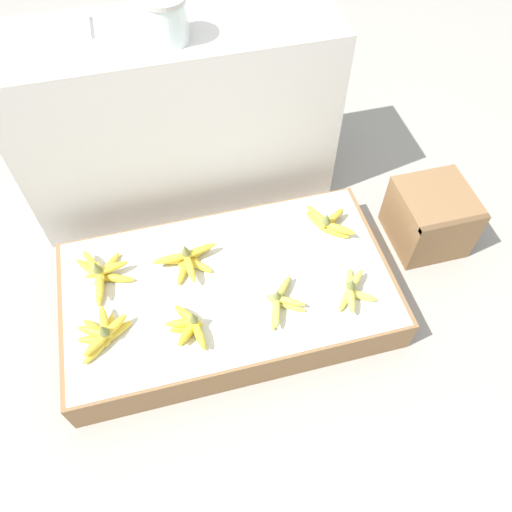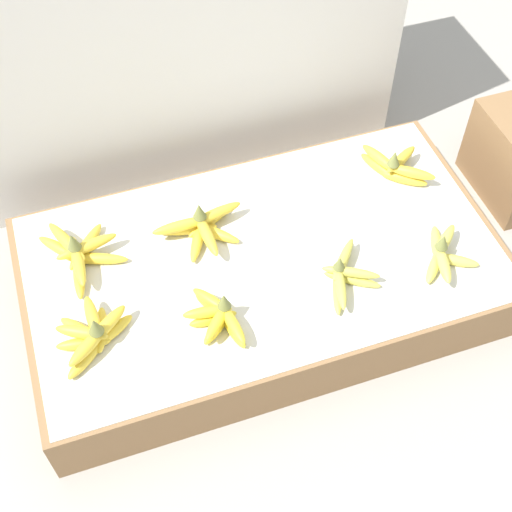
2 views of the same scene
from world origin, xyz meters
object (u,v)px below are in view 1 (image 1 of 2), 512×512
wooden_crate (430,217)px  banana_bunch_middle_left (101,274)px  foam_tray_white (61,29)px  banana_bunch_middle_midleft (187,259)px  banana_bunch_front_midright (281,301)px  banana_bunch_front_right (352,290)px  banana_bunch_front_midleft (190,326)px  banana_bunch_front_left (103,333)px  glass_jar (166,19)px  banana_bunch_middle_right (329,222)px

wooden_crate → banana_bunch_middle_left: banana_bunch_middle_left is taller
foam_tray_white → banana_bunch_middle_midleft: bearing=-67.3°
banana_bunch_middle_left → banana_bunch_front_midright: bearing=-24.2°
banana_bunch_front_right → banana_bunch_middle_midleft: size_ratio=0.81×
banana_bunch_front_midleft → foam_tray_white: bearing=103.8°
banana_bunch_front_left → glass_jar: size_ratio=1.35×
banana_bunch_middle_midleft → foam_tray_white: size_ratio=1.29×
banana_bunch_middle_left → banana_bunch_middle_midleft: (0.33, -0.02, -0.00)m
banana_bunch_front_right → banana_bunch_middle_right: (0.02, 0.33, 0.00)m
banana_bunch_front_midleft → glass_jar: (0.13, 0.79, 0.69)m
banana_bunch_front_right → banana_bunch_middle_left: banana_bunch_middle_left is taller
wooden_crate → banana_bunch_front_midleft: 1.14m
glass_jar → foam_tray_white: glass_jar is taller
wooden_crate → banana_bunch_front_left: banana_bunch_front_left is taller
banana_bunch_front_midright → foam_tray_white: foam_tray_white is taller
banana_bunch_middle_midleft → banana_bunch_middle_right: bearing=3.8°
banana_bunch_middle_midleft → wooden_crate: bearing=0.4°
banana_bunch_front_midright → banana_bunch_middle_midleft: size_ratio=0.86×
glass_jar → banana_bunch_front_left: bearing=-120.5°
wooden_crate → banana_bunch_front_right: size_ratio=1.47×
banana_bunch_front_midright → banana_bunch_middle_left: banana_bunch_middle_left is taller
banana_bunch_front_midleft → banana_bunch_middle_right: bearing=27.4°
banana_bunch_front_midright → foam_tray_white: (-0.58, 0.91, 0.63)m
banana_bunch_front_midleft → foam_tray_white: size_ratio=1.02×
wooden_crate → banana_bunch_middle_right: size_ratio=1.50×
wooden_crate → foam_tray_white: foam_tray_white is taller
banana_bunch_front_midright → banana_bunch_front_right: size_ratio=1.06×
banana_bunch_middle_midleft → banana_bunch_front_left: bearing=-144.7°
banana_bunch_middle_left → banana_bunch_front_left: bearing=-92.9°
banana_bunch_middle_left → foam_tray_white: 0.89m
banana_bunch_middle_left → banana_bunch_middle_right: 0.93m
banana_bunch_middle_midleft → banana_bunch_front_midright: bearing=-41.4°
banana_bunch_front_midright → banana_bunch_middle_midleft: banana_bunch_middle_midleft is taller
wooden_crate → glass_jar: bearing=153.2°
banana_bunch_front_right → foam_tray_white: (-0.85, 0.94, 0.63)m
wooden_crate → banana_bunch_front_midright: wooden_crate is taller
banana_bunch_front_right → banana_bunch_middle_left: (-0.91, 0.31, 0.00)m
glass_jar → foam_tray_white: (-0.36, 0.15, -0.07)m
glass_jar → foam_tray_white: size_ratio=0.77×
banana_bunch_front_left → wooden_crate: bearing=10.1°
banana_bunch_front_midright → banana_bunch_front_right: bearing=-5.0°
wooden_crate → banana_bunch_middle_right: 0.47m
banana_bunch_front_midright → banana_bunch_middle_right: 0.43m
wooden_crate → banana_bunch_middle_right: (-0.46, 0.03, 0.07)m
banana_bunch_front_midleft → banana_bunch_middle_left: (-0.29, 0.31, -0.00)m
banana_bunch_middle_left → glass_jar: size_ratio=1.66×
wooden_crate → banana_bunch_front_left: 1.43m
banana_bunch_front_midright → glass_jar: bearing=105.5°
banana_bunch_front_midleft → foam_tray_white: 1.15m
banana_bunch_middle_midleft → glass_jar: (0.09, 0.50, 0.69)m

